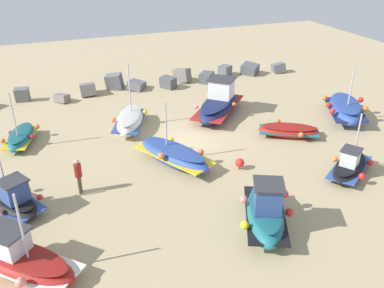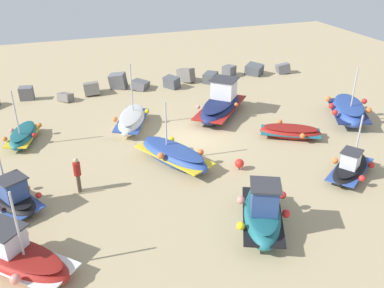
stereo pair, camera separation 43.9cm
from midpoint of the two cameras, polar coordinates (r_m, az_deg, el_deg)
ground_plane at (r=23.66m, az=0.61°, el=0.83°), size 54.20×54.20×0.00m
fishing_boat_0 at (r=27.57m, az=20.94°, el=4.29°), size 3.62×4.68×3.53m
fishing_boat_1 at (r=16.70m, az=10.36°, el=-9.17°), size 3.02×4.20×2.17m
fishing_boat_2 at (r=24.28m, az=13.80°, el=1.64°), size 3.59×2.75×0.78m
fishing_boat_3 at (r=24.87m, az=-7.72°, el=3.27°), size 2.91×4.10×3.86m
fishing_boat_4 at (r=15.81m, az=-21.89°, el=-14.07°), size 3.95×3.97×3.29m
fishing_boat_5 at (r=19.09m, az=-22.80°, el=-6.72°), size 2.79×3.58×2.96m
fishing_boat_6 at (r=24.75m, az=-21.55°, el=1.10°), size 2.06×3.39×3.21m
fishing_boat_7 at (r=20.83m, az=-1.92°, el=-1.48°), size 3.30×4.62×3.21m
fishing_boat_8 at (r=21.30m, az=21.36°, el=-3.04°), size 3.51×2.96×3.02m
fishing_boat_9 at (r=26.48m, az=4.44°, el=5.42°), size 4.88×5.09×2.29m
person_walking at (r=19.04m, az=-14.74°, el=-3.79°), size 0.32×0.32×1.69m
breakwater_rocks at (r=31.86m, az=-4.10°, el=8.60°), size 23.63×2.65×1.34m
mooring_buoy_0 at (r=20.54m, az=7.10°, el=-2.65°), size 0.45×0.45×0.58m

